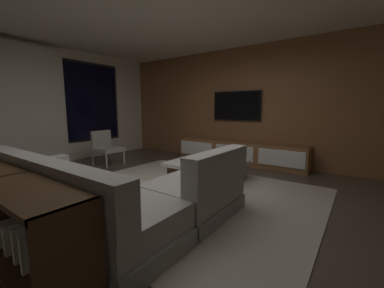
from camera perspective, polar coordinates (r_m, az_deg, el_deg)
floor at (r=3.46m, az=-7.68°, el=-13.26°), size 9.20×9.20×0.00m
back_wall_with_window at (r=6.27m, az=-33.49°, el=7.66°), size 6.60×0.30×2.70m
media_wall at (r=5.83m, az=13.34°, el=8.92°), size 0.12×7.80×2.70m
area_rug at (r=3.65m, az=-2.66°, el=-11.95°), size 3.20×3.80×0.01m
sectional_couch at (r=2.83m, az=-18.66°, el=-12.38°), size 1.98×2.50×0.82m
coffee_table at (r=4.26m, az=3.59°, el=-6.37°), size 1.16×1.16×0.36m
book_stack_on_coffee_table at (r=4.25m, az=2.18°, el=-3.36°), size 0.28×0.22×0.09m
accent_chair_near_window at (r=5.82m, az=-20.03°, el=-0.40°), size 0.56×0.58×0.78m
media_console at (r=5.68m, az=11.38°, el=-2.13°), size 0.46×3.10×0.52m
mounted_tv at (r=5.83m, az=10.63°, el=9.00°), size 0.05×1.20×0.69m
console_table_behind_couch at (r=2.53m, az=-38.06°, el=-13.25°), size 0.40×2.10×0.74m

